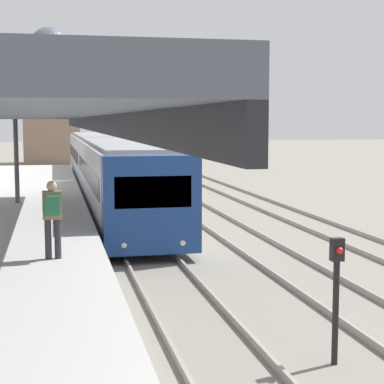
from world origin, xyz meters
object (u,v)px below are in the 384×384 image
object	(u,v)px
person_on_platform	(52,213)
signal_post_near	(336,287)
signal_mast_far	(197,126)
train_near	(106,165)

from	to	relation	value
person_on_platform	signal_post_near	world-z (taller)	person_on_platform
signal_post_near	signal_mast_far	distance (m)	41.91
person_on_platform	train_near	distance (m)	18.47
train_near	signal_post_near	bearing A→B (deg)	-85.71
person_on_platform	signal_mast_far	bearing A→B (deg)	72.72
train_near	signal_mast_far	size ratio (longest dim) A/B	5.56
train_near	signal_post_near	world-z (taller)	train_near
person_on_platform	signal_post_near	bearing A→B (deg)	-46.58
signal_post_near	person_on_platform	bearing A→B (deg)	133.42
signal_mast_far	signal_post_near	bearing A→B (deg)	-99.74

